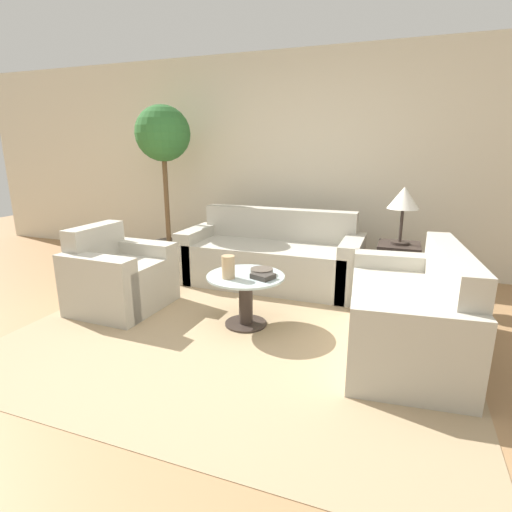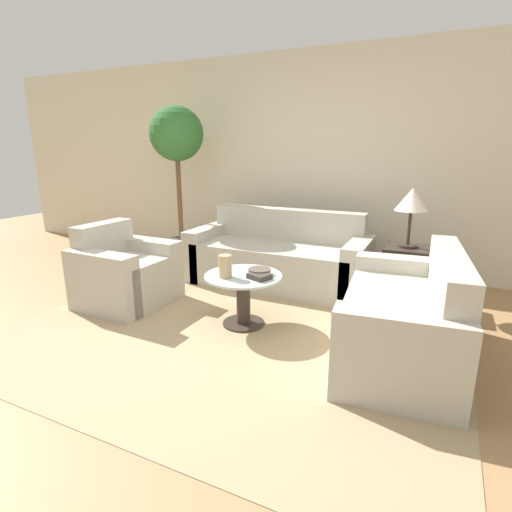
# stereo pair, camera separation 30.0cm
# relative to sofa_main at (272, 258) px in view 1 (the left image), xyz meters

# --- Properties ---
(ground_plane) EXTENTS (14.00, 14.00, 0.00)m
(ground_plane) POSITION_rel_sofa_main_xyz_m (0.03, -1.87, -0.28)
(ground_plane) COLOR #9E754C
(wall_back) EXTENTS (10.00, 0.06, 2.60)m
(wall_back) POSITION_rel_sofa_main_xyz_m (0.03, 0.87, 1.02)
(wall_back) COLOR beige
(wall_back) RESTS_ON ground_plane
(rug) EXTENTS (3.51, 3.17, 0.01)m
(rug) POSITION_rel_sofa_main_xyz_m (0.14, -1.16, -0.28)
(rug) COLOR tan
(rug) RESTS_ON ground_plane
(sofa_main) EXTENTS (1.96, 0.80, 0.81)m
(sofa_main) POSITION_rel_sofa_main_xyz_m (0.00, 0.00, 0.00)
(sofa_main) COLOR #B2AD9E
(sofa_main) RESTS_ON ground_plane
(armchair) EXTENTS (0.76, 0.84, 0.77)m
(armchair) POSITION_rel_sofa_main_xyz_m (-1.15, -1.20, 0.00)
(armchair) COLOR #B2AD9E
(armchair) RESTS_ON ground_plane
(loveseat) EXTENTS (0.90, 1.54, 0.79)m
(loveseat) POSITION_rel_sofa_main_xyz_m (1.46, -1.14, -0.00)
(loveseat) COLOR #B2AD9E
(loveseat) RESTS_ON ground_plane
(coffee_table) EXTENTS (0.65, 0.65, 0.45)m
(coffee_table) POSITION_rel_sofa_main_xyz_m (0.14, -1.16, 0.01)
(coffee_table) COLOR #332823
(coffee_table) RESTS_ON ground_plane
(side_table) EXTENTS (0.40, 0.40, 0.56)m
(side_table) POSITION_rel_sofa_main_xyz_m (1.32, -0.03, -0.00)
(side_table) COLOR #332823
(side_table) RESTS_ON ground_plane
(table_lamp) EXTENTS (0.30, 0.30, 0.56)m
(table_lamp) POSITION_rel_sofa_main_xyz_m (1.32, -0.03, 0.71)
(table_lamp) COLOR #332823
(table_lamp) RESTS_ON side_table
(potted_plant) EXTENTS (0.66, 0.66, 1.97)m
(potted_plant) POSITION_rel_sofa_main_xyz_m (-1.46, 0.20, 1.13)
(potted_plant) COLOR #3D3833
(potted_plant) RESTS_ON ground_plane
(vase) EXTENTS (0.11, 0.11, 0.19)m
(vase) POSITION_rel_sofa_main_xyz_m (0.04, -1.27, 0.26)
(vase) COLOR tan
(vase) RESTS_ON coffee_table
(bowl) EXTENTS (0.19, 0.19, 0.05)m
(bowl) POSITION_rel_sofa_main_xyz_m (0.26, -1.09, 0.19)
(bowl) COLOR brown
(bowl) RESTS_ON coffee_table
(book_stack) EXTENTS (0.20, 0.19, 0.04)m
(book_stack) POSITION_rel_sofa_main_xyz_m (0.31, -1.19, 0.19)
(book_stack) COLOR #38332D
(book_stack) RESTS_ON coffee_table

